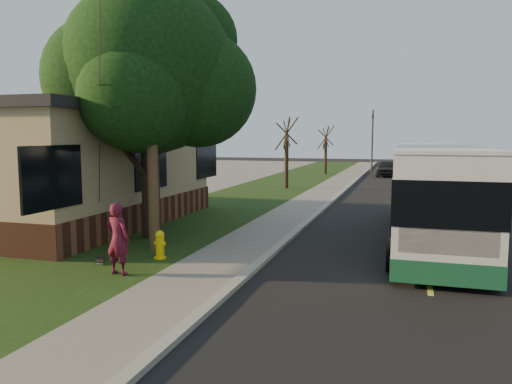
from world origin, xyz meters
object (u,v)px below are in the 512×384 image
(skateboarder, at_px, (118,239))
(dumpster, at_px, (78,205))
(bare_tree_near, at_px, (287,154))
(skateboard_main, at_px, (100,259))
(fire_hydrant, at_px, (160,245))
(transit_bus, at_px, (435,191))
(bare_tree_far, at_px, (326,151))
(distant_car, at_px, (386,168))
(leafy_tree, at_px, (151,73))
(utility_pole, at_px, (150,84))
(traffic_signal, at_px, (372,137))

(skateboarder, distance_m, dumpster, 7.49)
(bare_tree_near, distance_m, skateboard_main, 18.83)
(fire_hydrant, height_order, transit_bus, transit_bus)
(bare_tree_near, height_order, skateboard_main, bare_tree_near)
(transit_bus, height_order, skateboard_main, transit_bus)
(transit_bus, bearing_deg, bare_tree_far, 106.06)
(skateboarder, height_order, distant_car, skateboarder)
(bare_tree_far, bearing_deg, skateboard_main, -91.70)
(bare_tree_near, height_order, bare_tree_far, bare_tree_near)
(leafy_tree, relative_size, skateboard_main, 9.97)
(utility_pole, xyz_separation_m, distant_car, (5.20, 28.86, -3.97))
(traffic_signal, distance_m, skateboard_main, 35.13)
(bare_tree_near, xyz_separation_m, bare_tree_far, (0.50, 12.00, -0.15))
(leafy_tree, height_order, traffic_signal, leafy_tree)
(transit_bus, relative_size, distant_car, 2.79)
(bare_tree_far, bearing_deg, fire_hydrant, -89.24)
(bare_tree_far, height_order, distant_car, bare_tree_far)
(transit_bus, distance_m, distant_car, 25.33)
(leafy_tree, xyz_separation_m, skateboard_main, (0.26, -3.36, -5.04))
(utility_pole, relative_size, transit_bus, 0.84)
(utility_pole, distance_m, transit_bus, 8.98)
(leafy_tree, distance_m, bare_tree_far, 27.56)
(skateboard_main, height_order, dumpster, dumpster)
(utility_pole, xyz_separation_m, bare_tree_near, (-0.19, 17.01, -2.48))
(skateboarder, bearing_deg, traffic_signal, -87.54)
(transit_bus, relative_size, skateboarder, 6.51)
(distant_car, bearing_deg, bare_tree_near, -117.47)
(dumpster, distance_m, distant_car, 27.78)
(dumpster, bearing_deg, skateboarder, -47.04)
(utility_pole, height_order, traffic_signal, utility_pole)
(skateboarder, xyz_separation_m, dumpster, (-5.11, 5.48, -0.16))
(bare_tree_near, distance_m, bare_tree_far, 12.01)
(distant_car, bearing_deg, transit_bus, -87.54)
(skateboarder, height_order, skateboard_main, skateboarder)
(utility_pole, xyz_separation_m, leafy_tree, (-0.87, 1.66, 0.54))
(bare_tree_far, bearing_deg, traffic_signal, 48.81)
(leafy_tree, distance_m, skateboard_main, 6.07)
(fire_hydrant, bearing_deg, skateboard_main, -151.43)
(fire_hydrant, relative_size, bare_tree_near, 0.17)
(utility_pole, height_order, skateboard_main, utility_pole)
(dumpster, bearing_deg, bare_tree_near, 72.68)
(fire_hydrant, xyz_separation_m, traffic_signal, (3.10, 34.00, 2.73))
(distant_car, bearing_deg, skateboarder, -101.48)
(skateboard_main, relative_size, dumpster, 0.40)
(fire_hydrant, relative_size, bare_tree_far, 0.18)
(bare_tree_near, xyz_separation_m, skateboarder, (0.70, -19.62, -1.25))
(bare_tree_near, xyz_separation_m, distant_car, (5.40, 11.85, -1.49))
(utility_pole, height_order, bare_tree_near, utility_pole)
(fire_hydrant, distance_m, skateboard_main, 1.53)
(bare_tree_near, bearing_deg, transit_bus, -59.71)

